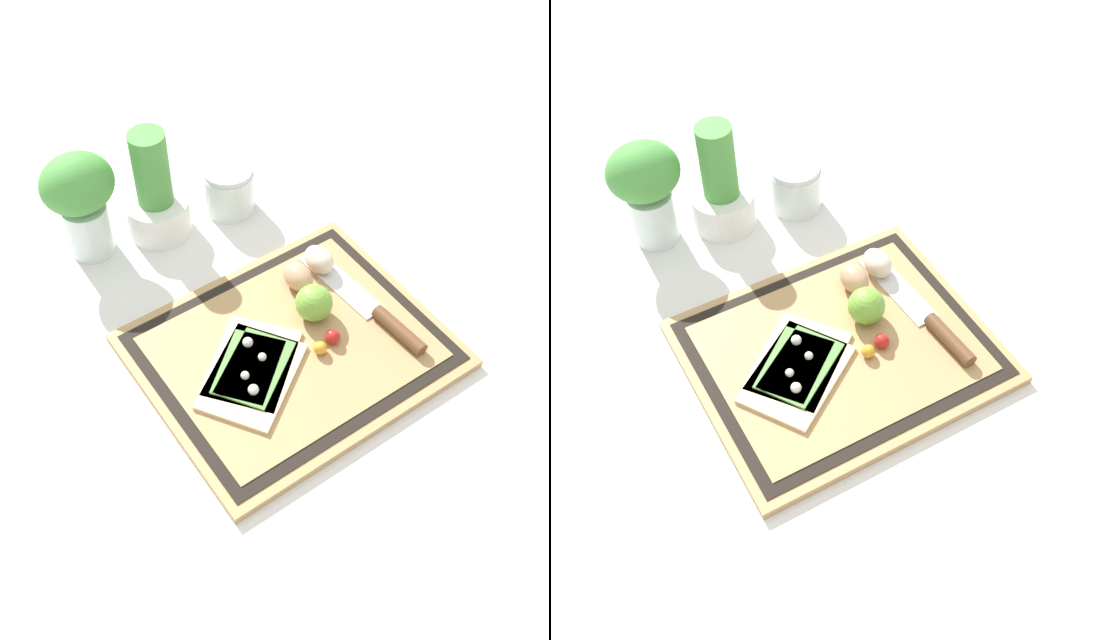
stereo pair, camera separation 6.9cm
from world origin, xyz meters
The scene contains 13 objects.
ground_plane centered at (0.00, 0.00, 0.00)m, with size 6.00×6.00×0.00m, color silver.
cutting_board centered at (0.00, 0.00, 0.01)m, with size 0.44×0.37×0.02m.
pizza_slice_near centered at (-0.08, -0.01, 0.02)m, with size 0.20×0.19×0.02m.
pizza_slice_far centered at (-0.07, 0.00, 0.02)m, with size 0.19×0.19×0.02m.
knife centered at (0.15, -0.04, 0.03)m, with size 0.05×0.27×0.02m.
egg_brown centered at (0.08, 0.10, 0.04)m, with size 0.04×0.06×0.04m, color tan.
egg_pink centered at (0.13, 0.11, 0.04)m, with size 0.04×0.06×0.04m, color beige.
lime centered at (0.06, 0.03, 0.05)m, with size 0.06×0.06×0.06m, color #70A838.
cherry_tomato_red centered at (0.06, -0.03, 0.03)m, with size 0.02×0.02×0.02m, color red.
cherry_tomato_yellow centered at (0.03, -0.03, 0.03)m, with size 0.02×0.02×0.02m, color gold.
herb_pot centered at (-0.03, 0.35, 0.07)m, with size 0.11×0.11×0.20m.
sauce_jar centered at (0.10, 0.33, 0.04)m, with size 0.09×0.09×0.09m.
herb_glass centered at (-0.15, 0.38, 0.12)m, with size 0.12×0.11×0.19m.
Camera 1 is at (-0.41, -0.55, 0.92)m, focal length 42.00 mm.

